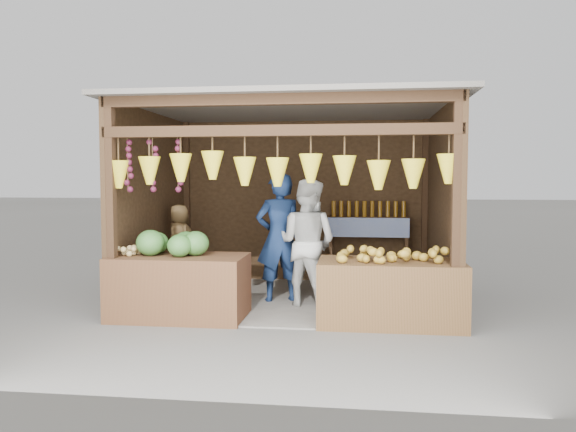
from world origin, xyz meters
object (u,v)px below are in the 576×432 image
object	(u,v)px
counter_left	(179,287)
woman_standing	(307,243)
man_standing	(279,238)
counter_right	(390,292)
vendor_seated	(179,239)

from	to	relation	value
counter_left	woman_standing	bearing A→B (deg)	29.41
woman_standing	man_standing	bearing A→B (deg)	-4.36
counter_left	counter_right	distance (m)	2.50
counter_left	man_standing	bearing A→B (deg)	44.05
counter_right	man_standing	world-z (taller)	man_standing
counter_left	woman_standing	world-z (taller)	woman_standing
man_standing	vendor_seated	bearing A→B (deg)	-32.59
man_standing	woman_standing	world-z (taller)	man_standing
woman_standing	counter_right	bearing A→B (deg)	165.10
counter_left	woman_standing	size ratio (longest dim) A/B	0.95
counter_right	woman_standing	bearing A→B (deg)	142.41
counter_left	man_standing	distance (m)	1.56
counter_right	woman_standing	distance (m)	1.38
woman_standing	vendor_seated	xyz separation A→B (m)	(-1.91, 0.55, -0.04)
counter_left	vendor_seated	xyz separation A→B (m)	(-0.45, 1.37, 0.42)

